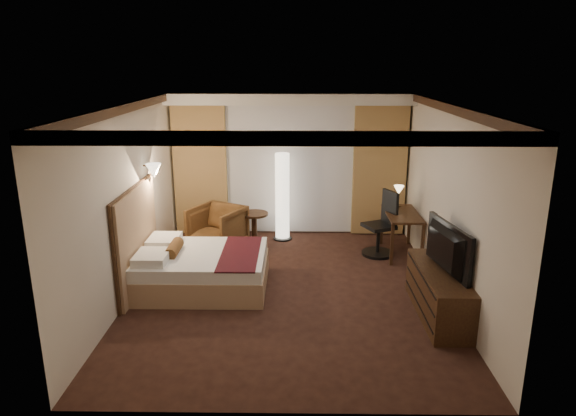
{
  "coord_description": "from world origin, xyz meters",
  "views": [
    {
      "loc": [
        0.11,
        -6.94,
        3.26
      ],
      "look_at": [
        0.0,
        0.4,
        1.15
      ],
      "focal_mm": 32.0,
      "sensor_mm": 36.0,
      "label": 1
    }
  ],
  "objects_px": {
    "side_table": "(254,228)",
    "television": "(440,246)",
    "armchair": "(217,226)",
    "dresser": "(438,293)",
    "floor_lamp": "(282,197)",
    "bed": "(203,270)",
    "desk": "(401,233)",
    "office_chair": "(379,224)"
  },
  "relations": [
    {
      "from": "floor_lamp",
      "to": "armchair",
      "type": "bearing_deg",
      "value": -155.94
    },
    {
      "from": "side_table",
      "to": "office_chair",
      "type": "distance_m",
      "value": 2.3
    },
    {
      "from": "floor_lamp",
      "to": "dresser",
      "type": "distance_m",
      "value": 3.72
    },
    {
      "from": "desk",
      "to": "office_chair",
      "type": "height_order",
      "value": "office_chair"
    },
    {
      "from": "side_table",
      "to": "television",
      "type": "relative_size",
      "value": 0.49
    },
    {
      "from": "side_table",
      "to": "desk",
      "type": "xyz_separation_m",
      "value": [
        2.6,
        -0.56,
        0.09
      ]
    },
    {
      "from": "desk",
      "to": "office_chair",
      "type": "distance_m",
      "value": 0.45
    },
    {
      "from": "side_table",
      "to": "desk",
      "type": "bearing_deg",
      "value": -12.07
    },
    {
      "from": "side_table",
      "to": "office_chair",
      "type": "bearing_deg",
      "value": -15.41
    },
    {
      "from": "dresser",
      "to": "desk",
      "type": "bearing_deg",
      "value": 91.27
    },
    {
      "from": "armchair",
      "to": "desk",
      "type": "relative_size",
      "value": 0.76
    },
    {
      "from": "television",
      "to": "armchair",
      "type": "bearing_deg",
      "value": 42.42
    },
    {
      "from": "side_table",
      "to": "floor_lamp",
      "type": "height_order",
      "value": "floor_lamp"
    },
    {
      "from": "floor_lamp",
      "to": "bed",
      "type": "bearing_deg",
      "value": -117.31
    },
    {
      "from": "bed",
      "to": "side_table",
      "type": "bearing_deg",
      "value": 72.93
    },
    {
      "from": "bed",
      "to": "office_chair",
      "type": "bearing_deg",
      "value": 26.13
    },
    {
      "from": "office_chair",
      "to": "side_table",
      "type": "bearing_deg",
      "value": 139.78
    },
    {
      "from": "side_table",
      "to": "office_chair",
      "type": "xyz_separation_m",
      "value": [
        2.2,
        -0.61,
        0.28
      ]
    },
    {
      "from": "side_table",
      "to": "television",
      "type": "xyz_separation_m",
      "value": [
        2.62,
        -2.81,
        0.68
      ]
    },
    {
      "from": "dresser",
      "to": "television",
      "type": "relative_size",
      "value": 1.41
    },
    {
      "from": "armchair",
      "to": "side_table",
      "type": "xyz_separation_m",
      "value": [
        0.64,
        0.32,
        -0.14
      ]
    },
    {
      "from": "television",
      "to": "side_table",
      "type": "bearing_deg",
      "value": 32.79
    },
    {
      "from": "bed",
      "to": "office_chair",
      "type": "relative_size",
      "value": 1.65
    },
    {
      "from": "floor_lamp",
      "to": "desk",
      "type": "relative_size",
      "value": 1.47
    },
    {
      "from": "armchair",
      "to": "office_chair",
      "type": "relative_size",
      "value": 0.75
    },
    {
      "from": "floor_lamp",
      "to": "desk",
      "type": "xyz_separation_m",
      "value": [
        2.08,
        -0.75,
        -0.45
      ]
    },
    {
      "from": "armchair",
      "to": "dresser",
      "type": "bearing_deg",
      "value": -8.53
    },
    {
      "from": "armchair",
      "to": "dresser",
      "type": "height_order",
      "value": "armchair"
    },
    {
      "from": "dresser",
      "to": "office_chair",
      "type": "bearing_deg",
      "value": 101.58
    },
    {
      "from": "bed",
      "to": "side_table",
      "type": "xyz_separation_m",
      "value": [
        0.61,
        1.98,
        0.01
      ]
    },
    {
      "from": "armchair",
      "to": "television",
      "type": "bearing_deg",
      "value": -8.78
    },
    {
      "from": "dresser",
      "to": "television",
      "type": "bearing_deg",
      "value": 180.0
    },
    {
      "from": "bed",
      "to": "desk",
      "type": "bearing_deg",
      "value": 23.97
    },
    {
      "from": "armchair",
      "to": "bed",
      "type": "bearing_deg",
      "value": -60.3
    },
    {
      "from": "floor_lamp",
      "to": "television",
      "type": "bearing_deg",
      "value": -55.05
    },
    {
      "from": "bed",
      "to": "side_table",
      "type": "height_order",
      "value": "side_table"
    },
    {
      "from": "desk",
      "to": "television",
      "type": "bearing_deg",
      "value": -89.49
    },
    {
      "from": "floor_lamp",
      "to": "desk",
      "type": "height_order",
      "value": "floor_lamp"
    },
    {
      "from": "bed",
      "to": "desk",
      "type": "height_order",
      "value": "desk"
    },
    {
      "from": "armchair",
      "to": "side_table",
      "type": "height_order",
      "value": "armchair"
    },
    {
      "from": "armchair",
      "to": "dresser",
      "type": "distance_m",
      "value": 4.13
    },
    {
      "from": "side_table",
      "to": "television",
      "type": "bearing_deg",
      "value": -47.03
    }
  ]
}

